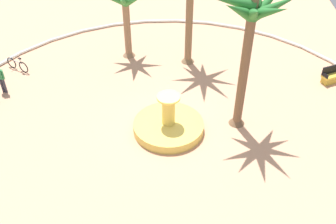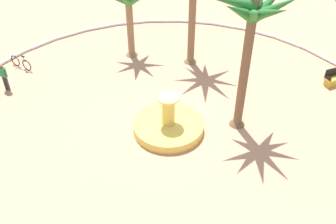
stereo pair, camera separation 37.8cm
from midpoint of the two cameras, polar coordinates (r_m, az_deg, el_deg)
The scene contains 7 objects.
ground_plane at distance 19.54m, azimuth 0.53°, elevation -2.16°, with size 80.00×80.00×0.00m, color tan.
plaza_curb at distance 19.48m, azimuth 0.53°, elevation -1.94°, with size 23.96×23.96×0.20m, color silver.
fountain at distance 19.16m, azimuth 0.62°, elevation -1.95°, with size 3.47×3.47×2.07m.
palm_tree_by_curb at distance 17.03m, azimuth 12.71°, elevation 12.81°, with size 3.93×3.94×7.07m.
palm_tree_mid_plaza at distance 23.85m, azimuth -5.34°, elevation 15.46°, with size 3.34×3.41×4.57m.
bicycle_red_frame at distance 25.31m, azimuth -20.29°, elevation 6.78°, with size 0.83×1.56×0.94m.
person_cyclist_helmet at distance 23.28m, azimuth -22.45°, elevation 4.95°, with size 0.29×0.51×1.70m.
Camera 2 is at (14.75, 1.20, 12.76)m, focal length 41.70 mm.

